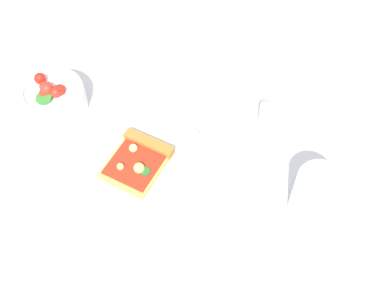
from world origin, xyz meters
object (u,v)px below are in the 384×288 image
at_px(salad_bowl, 54,98).
at_px(pepper_shaker, 267,115).
at_px(plate, 150,173).
at_px(pizza_slice_main, 139,159).
at_px(soda_glass, 315,197).

xyz_separation_m(salad_bowl, pepper_shaker, (0.08, 0.40, 0.01)).
bearing_deg(pepper_shaker, plate, -67.83).
bearing_deg(plate, pepper_shaker, 112.17).
height_order(pizza_slice_main, salad_bowl, salad_bowl).
height_order(pizza_slice_main, soda_glass, soda_glass).
relative_size(pizza_slice_main, soda_glass, 1.39).
distance_m(soda_glass, pepper_shaker, 0.19).
bearing_deg(soda_glass, pepper_shaker, -164.99).
relative_size(plate, soda_glass, 2.38).
bearing_deg(pepper_shaker, salad_bowl, -101.42).
relative_size(plate, pepper_shaker, 3.06).
height_order(soda_glass, pepper_shaker, soda_glass).
bearing_deg(soda_glass, salad_bowl, -120.54).
xyz_separation_m(plate, pizza_slice_main, (-0.02, -0.02, 0.01)).
relative_size(soda_glass, pepper_shaker, 1.29).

